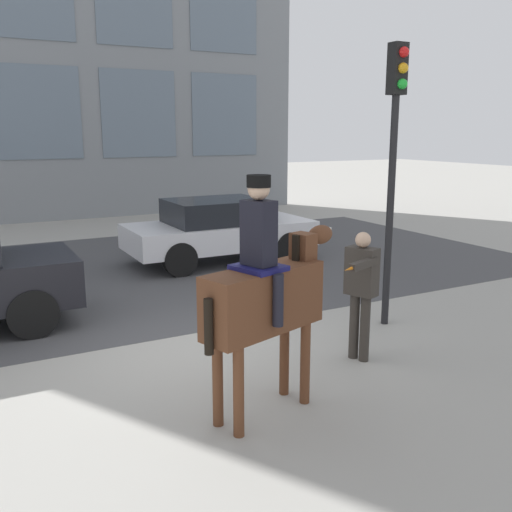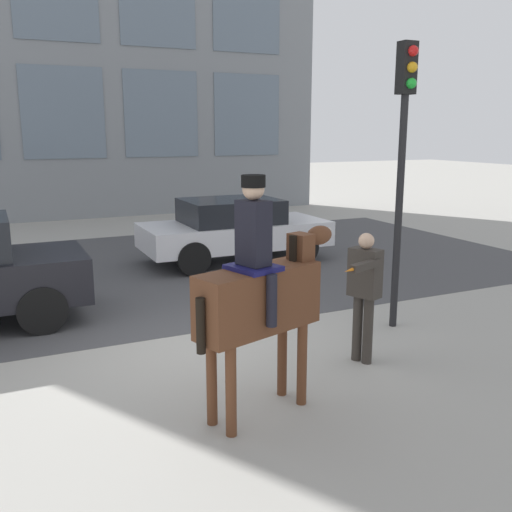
% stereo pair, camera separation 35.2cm
% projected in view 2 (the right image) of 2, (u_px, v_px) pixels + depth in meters
% --- Properties ---
extents(ground_plane, '(80.00, 80.00, 0.00)m').
position_uv_depth(ground_plane, '(194.00, 346.00, 8.02)').
color(ground_plane, '#9E9B93').
extents(road_surface, '(18.73, 8.50, 0.01)m').
position_uv_depth(road_surface, '(122.00, 272.00, 12.22)').
color(road_surface, '#444447').
rests_on(road_surface, ground_plane).
extents(mounted_horse_lead, '(1.82, 0.83, 2.55)m').
position_uv_depth(mounted_horse_lead, '(261.00, 293.00, 5.85)').
color(mounted_horse_lead, '#59331E').
rests_on(mounted_horse_lead, ground_plane).
extents(pedestrian_bystander, '(0.78, 0.67, 1.71)m').
position_uv_depth(pedestrian_bystander, '(364.00, 287.00, 7.26)').
color(pedestrian_bystander, '#332D28').
rests_on(pedestrian_bystander, ground_plane).
extents(street_car_far_lane, '(4.23, 1.95, 1.45)m').
position_uv_depth(street_car_far_lane, '(234.00, 229.00, 13.07)').
color(street_car_far_lane, silver).
rests_on(street_car_far_lane, ground_plane).
extents(traffic_light, '(0.24, 0.29, 4.19)m').
position_uv_depth(traffic_light, '(403.00, 142.00, 8.24)').
color(traffic_light, black).
rests_on(traffic_light, ground_plane).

